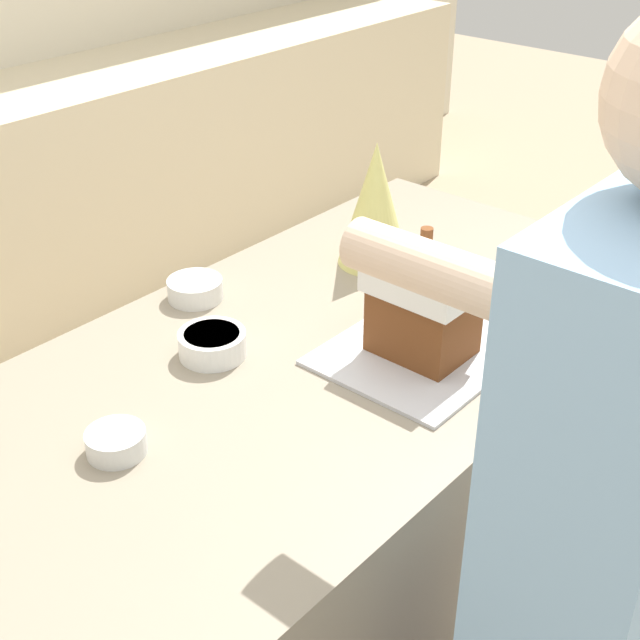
# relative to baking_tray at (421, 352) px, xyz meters

# --- Properties ---
(kitchen_island) EXTENTS (1.87, 0.85, 0.90)m
(kitchen_island) POSITION_rel_baking_tray_xyz_m (-0.22, 0.17, -0.45)
(kitchen_island) COLOR gray
(kitchen_island) RESTS_ON ground_plane
(baking_tray) EXTENTS (0.37, 0.32, 0.01)m
(baking_tray) POSITION_rel_baking_tray_xyz_m (0.00, 0.00, 0.00)
(baking_tray) COLOR silver
(baking_tray) RESTS_ON kitchen_island
(gingerbread_house) EXTENTS (0.16, 0.20, 0.24)m
(gingerbread_house) POSITION_rel_baking_tray_xyz_m (0.00, 0.00, 0.10)
(gingerbread_house) COLOR brown
(gingerbread_house) RESTS_ON baking_tray
(decorative_tree) EXTENTS (0.17, 0.17, 0.29)m
(decorative_tree) POSITION_rel_baking_tray_xyz_m (0.25, 0.32, 0.14)
(decorative_tree) COLOR #DBD675
(decorative_tree) RESTS_ON kitchen_island
(candy_bowl_beside_tree) EXTENTS (0.12, 0.12, 0.05)m
(candy_bowl_beside_tree) POSITION_rel_baking_tray_xyz_m (-0.14, 0.50, 0.02)
(candy_bowl_beside_tree) COLOR silver
(candy_bowl_beside_tree) RESTS_ON kitchen_island
(candy_bowl_behind_tray) EXTENTS (0.10, 0.10, 0.04)m
(candy_bowl_behind_tray) POSITION_rel_baking_tray_xyz_m (-0.58, 0.21, 0.02)
(candy_bowl_behind_tray) COLOR silver
(candy_bowl_behind_tray) RESTS_ON kitchen_island
(candy_bowl_near_tray_right) EXTENTS (0.13, 0.13, 0.05)m
(candy_bowl_near_tray_right) POSITION_rel_baking_tray_xyz_m (-0.27, 0.30, 0.02)
(candy_bowl_near_tray_right) COLOR white
(candy_bowl_near_tray_right) RESTS_ON kitchen_island
(person) EXTENTS (0.44, 0.55, 1.69)m
(person) POSITION_rel_baking_tray_xyz_m (-0.33, -0.53, -0.03)
(person) COLOR #424C6B
(person) RESTS_ON ground_plane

